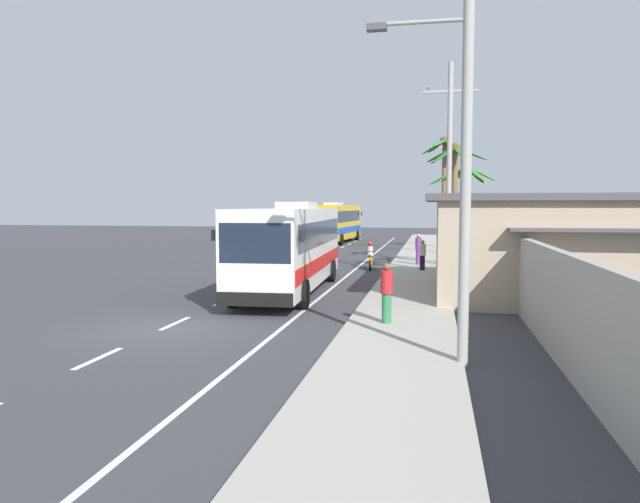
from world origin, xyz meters
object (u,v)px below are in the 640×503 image
at_px(pedestrian_near_kerb, 422,254).
at_px(palm_second, 444,172).
at_px(pedestrian_midwalk, 418,249).
at_px(pedestrian_far_walk, 387,292).
at_px(utility_pole_mid, 449,168).
at_px(coach_bus_far_lane, 337,222).
at_px(palm_third, 450,191).
at_px(utility_pole_nearest, 463,130).
at_px(roadside_building, 633,246).
at_px(palm_nearest, 455,185).
at_px(motorcycle_beside_bus, 370,258).
at_px(palm_fourth, 466,193).
at_px(coach_bus_foreground, 291,245).
at_px(utility_pole_far, 449,189).

distance_m(pedestrian_near_kerb, palm_second, 6.44).
bearing_deg(palm_second, pedestrian_midwalk, -136.92).
xyz_separation_m(pedestrian_near_kerb, pedestrian_far_walk, (-0.75, -14.52, 0.09)).
bearing_deg(pedestrian_far_walk, utility_pole_mid, 64.13).
bearing_deg(palm_second, utility_pole_mid, -89.30).
height_order(coach_bus_far_lane, palm_third, palm_third).
relative_size(utility_pole_nearest, roadside_building, 0.62).
xyz_separation_m(pedestrian_midwalk, palm_nearest, (1.86, -4.56, 3.52)).
bearing_deg(pedestrian_far_walk, palm_third, 69.76).
relative_size(motorcycle_beside_bus, utility_pole_nearest, 0.20).
distance_m(pedestrian_near_kerb, pedestrian_midwalk, 3.05).
distance_m(coach_bus_far_lane, utility_pole_nearest, 44.16).
xyz_separation_m(palm_nearest, palm_second, (-0.43, 5.90, 0.97)).
bearing_deg(roadside_building, palm_fourth, 123.31).
height_order(palm_second, palm_third, palm_second).
bearing_deg(utility_pole_mid, palm_fourth, 78.51).
distance_m(coach_bus_far_lane, palm_third, 12.77).
height_order(utility_pole_mid, palm_fourth, utility_pole_mid).
bearing_deg(coach_bus_foreground, roadside_building, 3.68).
xyz_separation_m(utility_pole_mid, palm_nearest, (0.33, 1.94, -0.72)).
distance_m(coach_bus_foreground, utility_pole_mid, 8.61).
bearing_deg(coach_bus_foreground, utility_pole_mid, 34.91).
distance_m(coach_bus_foreground, coach_bus_far_lane, 32.64).
height_order(coach_bus_far_lane, palm_second, palm_second).
relative_size(utility_pole_far, palm_fourth, 1.54).
bearing_deg(pedestrian_far_walk, coach_bus_far_lane, 85.85).
distance_m(palm_third, palm_fourth, 16.02).
height_order(pedestrian_near_kerb, utility_pole_far, utility_pole_far).
height_order(utility_pole_nearest, utility_pole_mid, utility_pole_mid).
relative_size(coach_bus_foreground, roadside_building, 0.74).
xyz_separation_m(pedestrian_midwalk, utility_pole_mid, (1.53, -6.50, 4.24)).
height_order(coach_bus_far_lane, pedestrian_far_walk, coach_bus_far_lane).
bearing_deg(coach_bus_foreground, pedestrian_midwalk, 65.77).
relative_size(coach_bus_foreground, utility_pole_far, 1.27).
distance_m(pedestrian_near_kerb, roadside_building, 10.88).
relative_size(pedestrian_near_kerb, palm_third, 0.25).
bearing_deg(coach_bus_far_lane, utility_pole_mid, -70.45).
bearing_deg(coach_bus_foreground, pedestrian_near_kerb, 56.71).
height_order(pedestrian_midwalk, palm_second, palm_second).
xyz_separation_m(pedestrian_far_walk, palm_fourth, (3.05, 16.26, 3.21)).
bearing_deg(utility_pole_nearest, coach_bus_far_lane, 102.92).
bearing_deg(utility_pole_nearest, palm_second, 90.07).
height_order(utility_pole_far, palm_third, utility_pole_far).
height_order(coach_bus_foreground, palm_fourth, palm_fourth).
xyz_separation_m(motorcycle_beside_bus, palm_second, (4.06, 3.29, 4.94)).
height_order(pedestrian_near_kerb, pedestrian_midwalk, pedestrian_midwalk).
bearing_deg(utility_pole_far, palm_fourth, -85.94).
height_order(coach_bus_far_lane, utility_pole_mid, utility_pole_mid).
bearing_deg(coach_bus_foreground, motorcycle_beside_bus, 75.55).
distance_m(utility_pole_far, roadside_building, 19.97).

